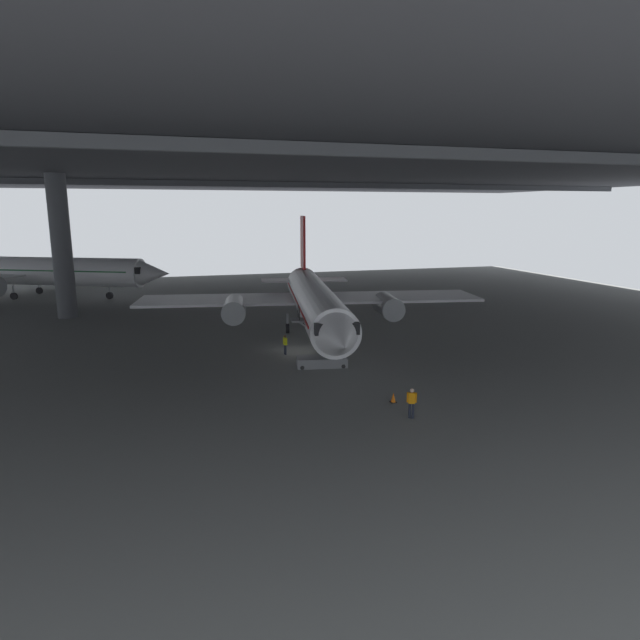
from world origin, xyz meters
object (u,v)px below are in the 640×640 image
at_px(crew_worker_by_stairs, 285,343).
at_px(traffic_cone_orange, 393,398).
at_px(airplane_distant, 39,271).
at_px(airplane_main, 314,301).
at_px(crew_worker_near_nose, 412,401).
at_px(boarding_stairs, 321,357).

distance_m(crew_worker_by_stairs, traffic_cone_orange, 13.00).
height_order(crew_worker_by_stairs, airplane_distant, airplane_distant).
bearing_deg(airplane_main, airplane_distant, 131.24).
xyz_separation_m(airplane_main, crew_worker_by_stairs, (-3.85, -5.10, -2.40)).
xyz_separation_m(crew_worker_near_nose, airplane_distant, (-27.97, 52.23, 2.44)).
height_order(crew_worker_by_stairs, traffic_cone_orange, crew_worker_by_stairs).
bearing_deg(boarding_stairs, crew_worker_near_nose, -80.33).
xyz_separation_m(airplane_main, crew_worker_near_nose, (-0.22, -20.08, -2.32)).
bearing_deg(crew_worker_by_stairs, traffic_cone_orange, -73.40).
bearing_deg(traffic_cone_orange, airplane_distant, 119.44).
xyz_separation_m(crew_worker_near_nose, crew_worker_by_stairs, (-3.63, 14.98, -0.08)).
distance_m(boarding_stairs, crew_worker_by_stairs, 4.35).
xyz_separation_m(airplane_main, traffic_cone_orange, (-0.14, -17.54, -3.00)).
bearing_deg(boarding_stairs, crew_worker_by_stairs, 113.87).
relative_size(crew_worker_by_stairs, airplane_distant, 0.05).
xyz_separation_m(crew_worker_by_stairs, airplane_distant, (-24.34, 37.25, 2.52)).
bearing_deg(airplane_distant, crew_worker_near_nose, -61.83).
relative_size(airplane_main, traffic_cone_orange, 55.53).
bearing_deg(traffic_cone_orange, crew_worker_by_stairs, 106.60).
xyz_separation_m(crew_worker_by_stairs, traffic_cone_orange, (3.71, -12.44, -0.59)).
bearing_deg(airplane_main, crew_worker_by_stairs, -127.06).
bearing_deg(airplane_distant, traffic_cone_orange, -60.56).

